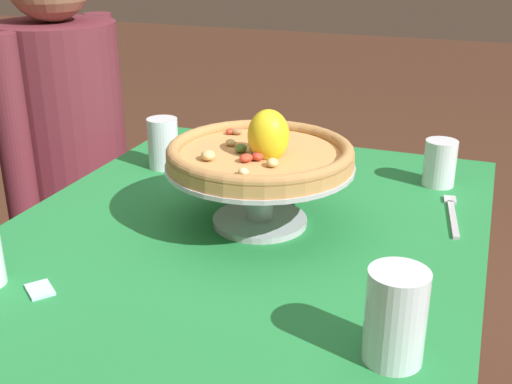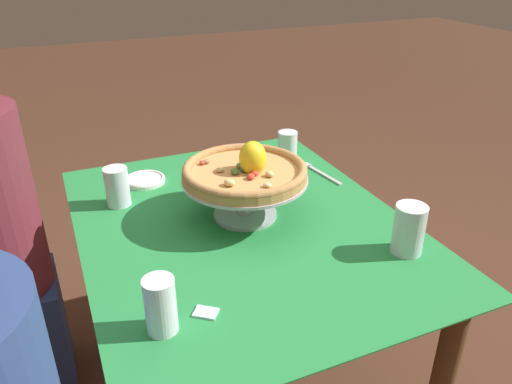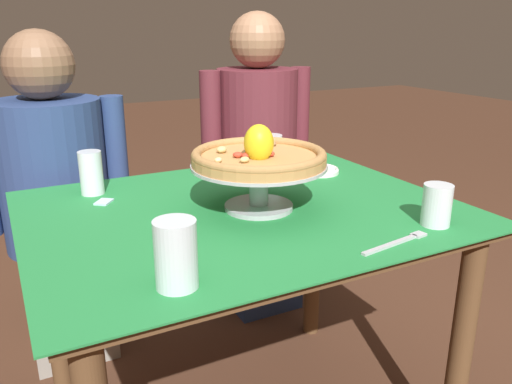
# 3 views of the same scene
# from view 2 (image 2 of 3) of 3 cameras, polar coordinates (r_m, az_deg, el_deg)

# --- Properties ---
(dining_table) EXTENTS (1.09, 0.87, 0.71)m
(dining_table) POSITION_cam_2_polar(r_m,az_deg,el_deg) (1.45, -1.51, -7.43)
(dining_table) COLOR brown
(dining_table) RESTS_ON ground
(pizza_stand) EXTENTS (0.35, 0.35, 0.12)m
(pizza_stand) POSITION_cam_2_polar(r_m,az_deg,el_deg) (1.38, -1.27, 0.21)
(pizza_stand) COLOR #B7B7C1
(pizza_stand) RESTS_ON dining_table
(pizza) EXTENTS (0.34, 0.34, 0.11)m
(pizza) POSITION_cam_2_polar(r_m,az_deg,el_deg) (1.35, -1.22, 2.50)
(pizza) COLOR tan
(pizza) RESTS_ON pizza_stand
(water_glass_front_right) EXTENTS (0.07, 0.07, 0.10)m
(water_glass_front_right) POSITION_cam_2_polar(r_m,az_deg,el_deg) (1.77, 3.62, 5.20)
(water_glass_front_right) COLOR white
(water_glass_front_right) RESTS_ON dining_table
(water_glass_back_right) EXTENTS (0.07, 0.07, 0.12)m
(water_glass_back_right) POSITION_cam_2_polar(r_m,az_deg,el_deg) (1.51, -15.56, 0.31)
(water_glass_back_right) COLOR white
(water_glass_back_right) RESTS_ON dining_table
(water_glass_back_left) EXTENTS (0.06, 0.06, 0.12)m
(water_glass_back_left) POSITION_cam_2_polar(r_m,az_deg,el_deg) (1.03, -10.83, -12.98)
(water_glass_back_left) COLOR white
(water_glass_back_left) RESTS_ON dining_table
(water_glass_front_left) EXTENTS (0.08, 0.08, 0.13)m
(water_glass_front_left) POSITION_cam_2_polar(r_m,az_deg,el_deg) (1.29, 17.03, -4.41)
(water_glass_front_left) COLOR silver
(water_glass_front_left) RESTS_ON dining_table
(side_plate) EXTENTS (0.13, 0.13, 0.02)m
(side_plate) POSITION_cam_2_polar(r_m,az_deg,el_deg) (1.65, -12.60, 1.39)
(side_plate) COLOR white
(side_plate) RESTS_ON dining_table
(dinner_fork) EXTENTS (0.20, 0.05, 0.01)m
(dinner_fork) POSITION_cam_2_polar(r_m,az_deg,el_deg) (1.69, 7.25, 2.27)
(dinner_fork) COLOR #B7B7C1
(dinner_fork) RESTS_ON dining_table
(sugar_packet) EXTENTS (0.06, 0.06, 0.00)m
(sugar_packet) POSITION_cam_2_polar(r_m,az_deg,el_deg) (1.08, -5.75, -13.56)
(sugar_packet) COLOR silver
(sugar_packet) RESTS_ON dining_table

